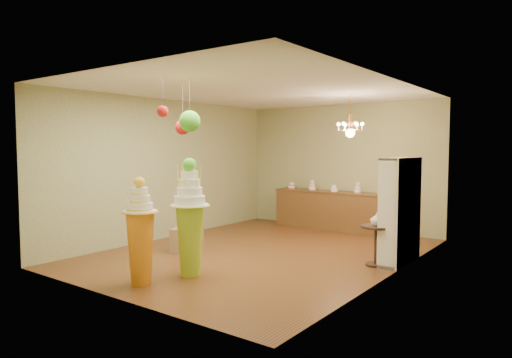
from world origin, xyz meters
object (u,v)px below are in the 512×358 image
Objects in this scene: pedestal_orange at (141,239)px; round_table at (376,240)px; sideboard at (334,210)px; pedestal_green at (190,225)px.

pedestal_orange is 3.81m from round_table.
sideboard is at bearing 128.80° from round_table.
pedestal_green is at bearing 68.96° from pedestal_orange.
pedestal_green is 0.60× the size of sideboard.
pedestal_orange is at bearing -92.57° from sideboard.
sideboard is 3.35m from round_table.
pedestal_green is 3.09m from round_table.
pedestal_orange is (-0.28, -0.72, -0.13)m from pedestal_green.
sideboard is at bearing 90.31° from pedestal_green.
pedestal_green reaches higher than round_table.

